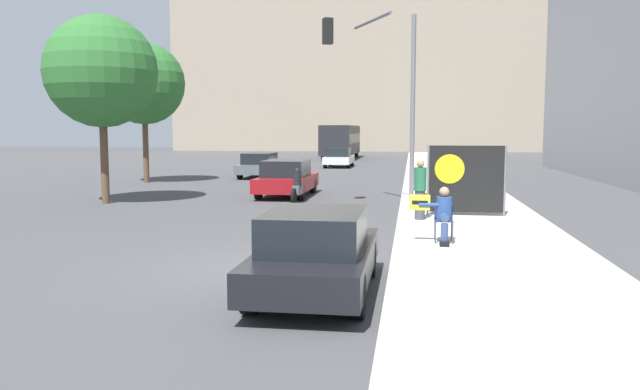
# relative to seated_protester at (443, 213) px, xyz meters

# --- Properties ---
(ground_plane) EXTENTS (160.00, 160.00, 0.00)m
(ground_plane) POSITION_rel_seated_protester_xyz_m (-3.38, -2.42, -0.83)
(ground_plane) COLOR #444447
(sidewalk_curb) EXTENTS (4.12, 90.00, 0.16)m
(sidewalk_curb) POSITION_rel_seated_protester_xyz_m (0.99, 12.58, -0.75)
(sidewalk_curb) COLOR beige
(sidewalk_curb) RESTS_ON ground_plane
(building_backdrop_far) EXTENTS (52.00, 12.00, 35.58)m
(building_backdrop_far) POSITION_rel_seated_protester_xyz_m (-5.38, 69.38, 16.96)
(building_backdrop_far) COLOR gray
(building_backdrop_far) RESTS_ON ground_plane
(seated_protester) EXTENTS (0.96, 0.77, 1.24)m
(seated_protester) POSITION_rel_seated_protester_xyz_m (0.00, 0.00, 0.00)
(seated_protester) COLOR #474C56
(seated_protester) RESTS_ON sidewalk_curb
(jogger_on_sidewalk) EXTENTS (0.34, 0.34, 1.66)m
(jogger_on_sidewalk) POSITION_rel_seated_protester_xyz_m (-0.46, 3.61, 0.17)
(jogger_on_sidewalk) COLOR #424247
(jogger_on_sidewalk) RESTS_ON sidewalk_curb
(pedestrian_behind) EXTENTS (0.34, 0.34, 1.63)m
(pedestrian_behind) POSITION_rel_seated_protester_xyz_m (0.63, 5.82, 0.15)
(pedestrian_behind) COLOR #756651
(pedestrian_behind) RESTS_ON sidewalk_curb
(protest_banner) EXTENTS (2.24, 0.06, 2.04)m
(protest_banner) POSITION_rel_seated_protester_xyz_m (0.85, 4.60, 0.40)
(protest_banner) COLOR slate
(protest_banner) RESTS_ON sidewalk_curb
(traffic_light_pole) EXTENTS (3.10, 2.87, 6.46)m
(traffic_light_pole) POSITION_rel_seated_protester_xyz_m (-1.69, 7.91, 3.67)
(traffic_light_pole) COLOR slate
(traffic_light_pole) RESTS_ON sidewalk_curb
(parked_car_curbside) EXTENTS (1.75, 4.11, 1.37)m
(parked_car_curbside) POSITION_rel_seated_protester_xyz_m (-2.20, -4.08, -0.14)
(parked_car_curbside) COLOR black
(parked_car_curbside) RESTS_ON ground_plane
(car_on_road_nearest) EXTENTS (1.90, 4.44, 1.45)m
(car_on_road_nearest) POSITION_rel_seated_protester_xyz_m (-5.65, 10.59, -0.11)
(car_on_road_nearest) COLOR maroon
(car_on_road_nearest) RESTS_ON ground_plane
(car_on_road_midblock) EXTENTS (1.83, 4.34, 1.38)m
(car_on_road_midblock) POSITION_rel_seated_protester_xyz_m (-9.11, 20.16, -0.14)
(car_on_road_midblock) COLOR #565B60
(car_on_road_midblock) RESTS_ON ground_plane
(car_on_road_distant) EXTENTS (1.85, 4.19, 1.37)m
(car_on_road_distant) POSITION_rel_seated_protester_xyz_m (-5.88, 30.48, -0.14)
(car_on_road_distant) COLOR silver
(car_on_road_distant) RESTS_ON ground_plane
(city_bus_on_road) EXTENTS (2.60, 11.18, 3.05)m
(city_bus_on_road) POSITION_rel_seated_protester_xyz_m (-7.24, 43.69, 0.93)
(city_bus_on_road) COLOR #232328
(city_bus_on_road) RESTS_ON ground_plane
(motorcycle_on_road) EXTENTS (0.28, 2.12, 1.27)m
(motorcycle_on_road) POSITION_rel_seated_protester_xyz_m (-4.80, 8.37, -0.29)
(motorcycle_on_road) COLOR #565B60
(motorcycle_on_road) RESTS_ON ground_plane
(street_tree_near_curb) EXTENTS (3.96, 3.96, 6.69)m
(street_tree_near_curb) POSITION_rel_seated_protester_xyz_m (-11.63, 7.19, 3.86)
(street_tree_near_curb) COLOR brown
(street_tree_near_curb) RESTS_ON ground_plane
(street_tree_midblock) EXTENTS (4.06, 4.06, 6.98)m
(street_tree_midblock) POSITION_rel_seated_protester_xyz_m (-13.97, 15.97, 4.10)
(street_tree_midblock) COLOR brown
(street_tree_midblock) RESTS_ON ground_plane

